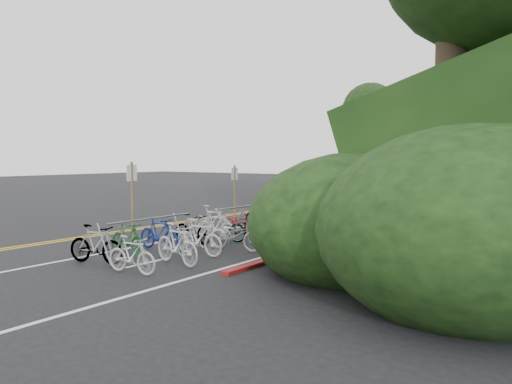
% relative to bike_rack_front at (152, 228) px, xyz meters
% --- Properties ---
extents(ground, '(120.00, 120.00, 0.00)m').
position_rel_bike_rack_front_xyz_m(ground, '(-2.66, 1.48, -0.83)').
color(ground, black).
rests_on(ground, ground).
extents(road_markings, '(7.47, 80.00, 0.01)m').
position_rel_bike_rack_front_xyz_m(road_markings, '(-2.03, 11.58, -0.83)').
color(road_markings, gold).
rests_on(road_markings, ground).
extents(red_curb, '(0.25, 28.00, 0.10)m').
position_rel_bike_rack_front_xyz_m(red_curb, '(3.04, 13.48, -0.78)').
color(red_curb, maroon).
rests_on(red_curb, ground).
extents(bike_rack_front, '(1.12, 3.02, 1.13)m').
position_rel_bike_rack_front_xyz_m(bike_rack_front, '(0.00, 0.00, 0.00)').
color(bike_rack_front, gray).
rests_on(bike_rack_front, ground).
extents(bike_racks_rest, '(1.14, 23.00, 1.17)m').
position_rel_bike_rack_front_xyz_m(bike_racks_rest, '(0.34, 14.48, 0.02)').
color(bike_racks_rest, gray).
rests_on(bike_racks_rest, ground).
extents(signpost_near, '(0.08, 0.40, 2.69)m').
position_rel_bike_rack_front_xyz_m(signpost_near, '(-1.61, 0.70, 0.70)').
color(signpost_near, brown).
rests_on(signpost_near, ground).
extents(signposts_rest, '(0.08, 18.40, 2.50)m').
position_rel_bike_rack_front_xyz_m(signposts_rest, '(-2.06, 15.48, 0.60)').
color(signposts_rest, brown).
rests_on(signposts_rest, ground).
extents(bike_front, '(0.70, 1.91, 1.12)m').
position_rel_bike_rack_front_xyz_m(bike_front, '(-0.92, 3.72, -0.27)').
color(bike_front, '#9E9EA3').
rests_on(bike_front, ground).
extents(bike_valet, '(2.99, 10.75, 1.09)m').
position_rel_bike_rack_front_xyz_m(bike_valet, '(0.27, 3.09, -0.34)').
color(bike_valet, slate).
rests_on(bike_valet, ground).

